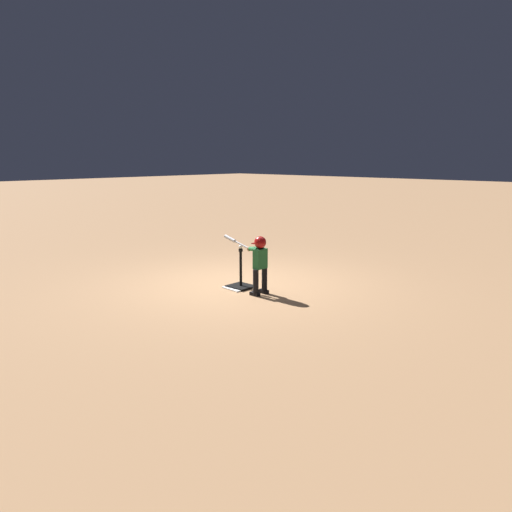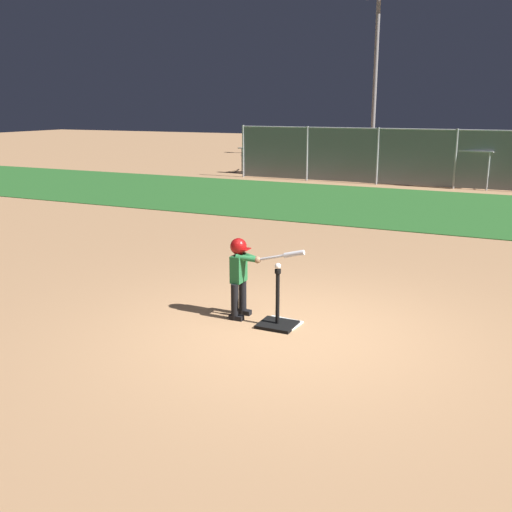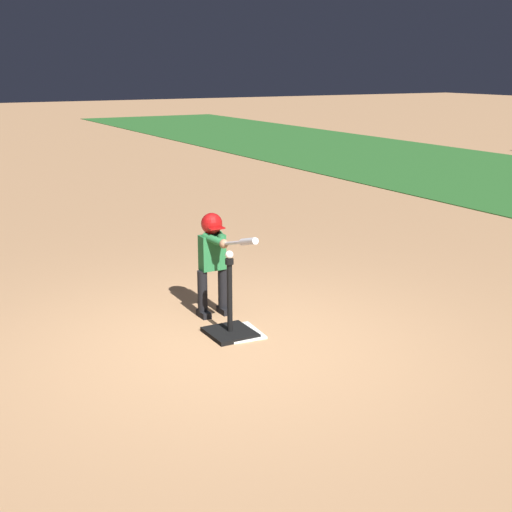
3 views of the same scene
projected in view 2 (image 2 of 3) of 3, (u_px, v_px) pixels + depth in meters
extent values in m
plane|color=#AD7F56|center=(293.00, 334.00, 7.04)|extent=(90.00, 90.00, 0.00)
cube|color=#286026|center=(431.00, 208.00, 15.56)|extent=(56.00, 6.56, 0.02)
cylinder|color=#9E9EA3|center=(243.00, 151.00, 22.10)|extent=(0.08, 0.08, 1.89)
cylinder|color=#9E9EA3|center=(307.00, 154.00, 21.06)|extent=(0.08, 0.08, 1.89)
cylinder|color=#9E9EA3|center=(377.00, 156.00, 20.03)|extent=(0.08, 0.08, 1.89)
cylinder|color=#9E9EA3|center=(455.00, 159.00, 18.99)|extent=(0.08, 0.08, 1.89)
cube|color=slate|center=(455.00, 159.00, 18.99)|extent=(15.05, 0.02, 1.82)
cylinder|color=#9E9EA3|center=(458.00, 130.00, 18.77)|extent=(15.05, 0.04, 0.04)
cube|color=white|center=(280.00, 324.00, 7.32)|extent=(0.47, 0.47, 0.02)
cube|color=black|center=(277.00, 325.00, 7.28)|extent=(0.44, 0.40, 0.04)
cylinder|color=black|center=(278.00, 298.00, 7.20)|extent=(0.05, 0.05, 0.63)
cylinder|color=black|center=(278.00, 271.00, 7.11)|extent=(0.08, 0.08, 0.05)
cylinder|color=black|center=(243.00, 297.00, 7.65)|extent=(0.10, 0.10, 0.46)
cube|color=black|center=(244.00, 312.00, 7.69)|extent=(0.18, 0.09, 0.06)
cylinder|color=black|center=(235.00, 302.00, 7.46)|extent=(0.10, 0.10, 0.46)
cube|color=black|center=(236.00, 317.00, 7.50)|extent=(0.18, 0.09, 0.06)
cube|color=#236B38|center=(239.00, 269.00, 7.46)|extent=(0.13, 0.24, 0.34)
sphere|color=#936B4C|center=(238.00, 247.00, 7.39)|extent=(0.18, 0.18, 0.18)
sphere|color=maroon|center=(238.00, 246.00, 7.39)|extent=(0.21, 0.21, 0.21)
cube|color=maroon|center=(245.00, 249.00, 7.36)|extent=(0.11, 0.15, 0.01)
cylinder|color=#236B38|center=(249.00, 257.00, 7.40)|extent=(0.29, 0.15, 0.10)
cylinder|color=#236B38|center=(246.00, 258.00, 7.33)|extent=(0.29, 0.15, 0.10)
sphere|color=#936B4C|center=(257.00, 260.00, 7.32)|extent=(0.09, 0.09, 0.09)
cylinder|color=silver|center=(280.00, 256.00, 7.18)|extent=(0.60, 0.03, 0.18)
cylinder|color=silver|center=(294.00, 254.00, 7.09)|extent=(0.26, 0.06, 0.12)
cylinder|color=black|center=(256.00, 260.00, 7.32)|extent=(0.03, 0.05, 0.05)
sphere|color=white|center=(278.00, 266.00, 7.10)|extent=(0.07, 0.07, 0.07)
cube|color=#ADAFB7|center=(289.00, 164.00, 23.64)|extent=(3.15, 0.58, 0.04)
cube|color=#ADAFB7|center=(291.00, 171.00, 23.90)|extent=(3.16, 0.63, 0.04)
cube|color=#ADAFB7|center=(282.00, 157.00, 23.09)|extent=(3.15, 0.58, 0.04)
cube|color=#ADAFB7|center=(284.00, 164.00, 23.35)|extent=(3.16, 0.63, 0.04)
cube|color=#ADAFB7|center=(274.00, 149.00, 22.54)|extent=(3.15, 0.58, 0.04)
cube|color=#ADAFB7|center=(277.00, 157.00, 22.80)|extent=(3.16, 0.63, 0.04)
cylinder|color=#ADAFB7|center=(324.00, 170.00, 23.13)|extent=(0.06, 0.06, 0.35)
cylinder|color=#ADAFB7|center=(308.00, 164.00, 21.92)|extent=(0.06, 0.06, 1.00)
cylinder|color=#ADAFB7|center=(317.00, 158.00, 22.44)|extent=(0.21, 1.39, 0.70)
cylinder|color=#ADAFB7|center=(260.00, 166.00, 24.61)|extent=(0.06, 0.06, 0.35)
cylinder|color=#ADAFB7|center=(242.00, 160.00, 23.39)|extent=(0.06, 0.06, 1.00)
cylinder|color=#ADAFB7|center=(251.00, 155.00, 23.92)|extent=(0.21, 1.39, 0.70)
cube|color=#ADAFB7|center=(457.00, 173.00, 21.04)|extent=(3.07, 0.58, 0.04)
cube|color=#ADAFB7|center=(458.00, 179.00, 21.32)|extent=(3.08, 0.64, 0.04)
cube|color=#ADAFB7|center=(453.00, 165.00, 20.44)|extent=(3.07, 0.58, 0.04)
cube|color=#ADAFB7|center=(454.00, 172.00, 20.72)|extent=(3.08, 0.64, 0.04)
cube|color=#ADAFB7|center=(448.00, 158.00, 19.84)|extent=(3.07, 0.58, 0.04)
cube|color=#ADAFB7|center=(450.00, 165.00, 20.11)|extent=(3.08, 0.64, 0.04)
cube|color=#ADAFB7|center=(444.00, 150.00, 19.23)|extent=(3.07, 0.58, 0.04)
cube|color=#ADAFB7|center=(445.00, 158.00, 19.51)|extent=(3.08, 0.64, 0.04)
cylinder|color=#ADAFB7|center=(500.00, 178.00, 20.57)|extent=(0.06, 0.06, 0.32)
cylinder|color=#ADAFB7|center=(488.00, 171.00, 18.66)|extent=(0.06, 0.06, 1.22)
cylinder|color=#ADAFB7|center=(495.00, 163.00, 19.52)|extent=(0.30, 2.20, 0.95)
cylinder|color=#ADAFB7|center=(419.00, 173.00, 22.01)|extent=(0.06, 0.06, 0.32)
cylinder|color=#ADAFB7|center=(400.00, 166.00, 20.10)|extent=(0.06, 0.06, 1.22)
cylinder|color=#ADAFB7|center=(411.00, 159.00, 20.96)|extent=(0.30, 2.20, 0.95)
cylinder|color=slate|center=(375.00, 75.00, 29.34)|extent=(0.20, 0.20, 8.02)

